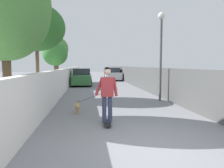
# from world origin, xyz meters

# --- Properties ---
(ground_plane) EXTENTS (80.00, 80.00, 0.00)m
(ground_plane) POSITION_xyz_m (14.00, 0.00, 0.00)
(ground_plane) COLOR gray
(wall_left) EXTENTS (48.00, 0.30, 1.58)m
(wall_left) POSITION_xyz_m (12.00, 2.96, 0.79)
(wall_left) COLOR silver
(wall_left) RESTS_ON ground
(fence_right) EXTENTS (48.00, 0.30, 1.68)m
(fence_right) POSITION_xyz_m (12.00, -2.96, 0.84)
(fence_right) COLOR #4C4C4C
(fence_right) RESTS_ON ground
(tree_left_near) EXTENTS (2.97, 2.97, 5.51)m
(tree_left_near) POSITION_xyz_m (3.00, 3.95, 3.72)
(tree_left_near) COLOR #473523
(tree_left_near) RESTS_ON ground
(tree_left_mid) EXTENTS (1.96, 1.96, 3.68)m
(tree_left_mid) POSITION_xyz_m (13.00, 3.82, 2.70)
(tree_left_mid) COLOR brown
(tree_left_mid) RESTS_ON ground
(tree_left_far) EXTENTS (3.04, 3.04, 5.09)m
(tree_left_far) POSITION_xyz_m (7.50, 3.97, 3.83)
(tree_left_far) COLOR brown
(tree_left_far) RESTS_ON ground
(tree_left_distant) EXTENTS (2.40, 2.40, 4.82)m
(tree_left_distant) POSITION_xyz_m (19.00, 4.49, 3.56)
(tree_left_distant) COLOR #473523
(tree_left_distant) RESTS_ON ground
(lamp_post) EXTENTS (0.36, 0.36, 4.48)m
(lamp_post) POSITION_xyz_m (6.11, -2.41, 3.05)
(lamp_post) COLOR #4C4C51
(lamp_post) RESTS_ON ground
(skateboard) EXTENTS (0.81, 0.23, 0.08)m
(skateboard) POSITION_xyz_m (2.01, 0.72, 0.07)
(skateboard) COLOR black
(skateboard) RESTS_ON ground
(person_skateboarder) EXTENTS (0.23, 0.71, 1.70)m
(person_skateboarder) POSITION_xyz_m (2.01, 0.72, 1.08)
(person_skateboarder) COLOR #333859
(person_skateboarder) RESTS_ON skateboard
(dog) EXTENTS (2.09, 1.12, 1.06)m
(dog) POSITION_xyz_m (3.78, 1.70, 0.28)
(dog) COLOR tan
(dog) RESTS_ON ground
(car_near) EXTENTS (4.34, 1.80, 1.54)m
(car_near) POSITION_xyz_m (15.37, 1.81, 0.72)
(car_near) COLOR #336B38
(car_near) RESTS_ON ground
(car_far) EXTENTS (4.19, 1.80, 1.54)m
(car_far) POSITION_xyz_m (21.39, -1.81, 0.72)
(car_far) COLOR silver
(car_far) RESTS_ON ground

